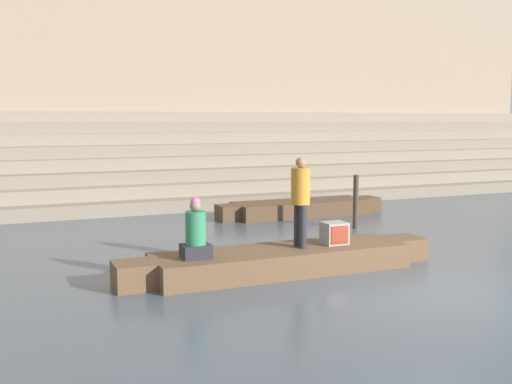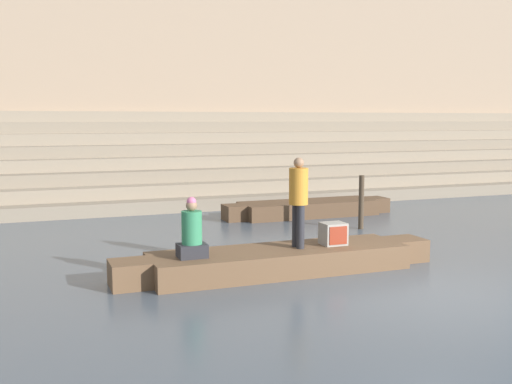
% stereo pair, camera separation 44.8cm
% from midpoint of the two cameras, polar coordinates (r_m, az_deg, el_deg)
% --- Properties ---
extents(ground_plane, '(120.00, 120.00, 0.00)m').
position_cam_midpoint_polar(ground_plane, '(10.05, 18.09, -9.37)').
color(ground_plane, '#4C5660').
extents(ghat_steps, '(36.00, 5.60, 3.05)m').
position_cam_midpoint_polar(ghat_steps, '(21.67, -4.45, 2.45)').
color(ghat_steps, gray).
rests_on(ghat_steps, ground).
extents(back_wall, '(34.20, 1.28, 9.75)m').
position_cam_midpoint_polar(back_wall, '(24.18, -6.33, 11.83)').
color(back_wall, tan).
rests_on(back_wall, ground).
extents(rowboat_main, '(6.06, 1.39, 0.43)m').
position_cam_midpoint_polar(rowboat_main, '(10.95, 3.44, -6.45)').
color(rowboat_main, brown).
rests_on(rowboat_main, ground).
extents(person_standing, '(0.35, 0.35, 1.65)m').
position_cam_midpoint_polar(person_standing, '(10.87, 5.25, -0.40)').
color(person_standing, '#28282D').
rests_on(person_standing, rowboat_main).
extents(person_rowing, '(0.49, 0.38, 1.04)m').
position_cam_midpoint_polar(person_rowing, '(10.16, -4.87, -3.98)').
color(person_rowing, '#28282D').
rests_on(person_rowing, rowboat_main).
extents(tv_set, '(0.44, 0.40, 0.41)m').
position_cam_midpoint_polar(tv_set, '(11.31, 8.50, -3.95)').
color(tv_set, '#9E998E').
rests_on(tv_set, rowboat_main).
extents(moored_boat_shore, '(5.08, 1.27, 0.43)m').
position_cam_midpoint_polar(moored_boat_shore, '(17.34, 5.75, -1.52)').
color(moored_boat_shore, brown).
rests_on(moored_boat_shore, ground).
extents(mooring_post, '(0.13, 0.13, 1.37)m').
position_cam_midpoint_polar(mooring_post, '(15.39, 10.82, -0.97)').
color(mooring_post, '#473828').
rests_on(mooring_post, ground).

